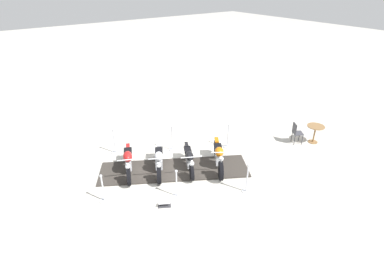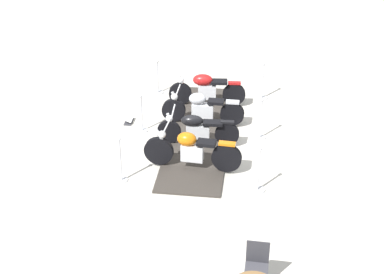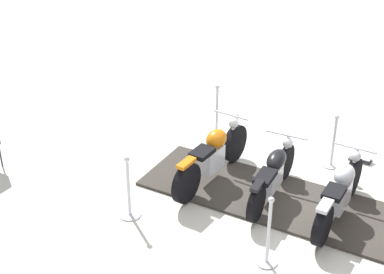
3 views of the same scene
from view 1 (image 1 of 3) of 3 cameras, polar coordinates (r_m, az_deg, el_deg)
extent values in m
plane|color=beige|center=(11.58, -3.31, -6.23)|extent=(80.00, 80.00, 0.00)
cube|color=#38332D|center=(11.57, -3.31, -6.13)|extent=(5.55, 4.08, 0.05)
cylinder|color=black|center=(10.82, -11.76, -7.24)|extent=(0.38, 0.63, 0.64)
cylinder|color=black|center=(12.09, -11.78, -3.14)|extent=(0.38, 0.63, 0.64)
cube|color=silver|center=(11.41, -11.81, -4.77)|extent=(0.40, 0.54, 0.43)
ellipsoid|color=#AD1919|center=(11.12, -11.98, -3.59)|extent=(0.53, 0.64, 0.33)
cube|color=black|center=(11.54, -11.96, -2.61)|extent=(0.46, 0.53, 0.08)
cube|color=#AD1919|center=(11.92, -11.94, -1.70)|extent=(0.28, 0.38, 0.06)
cylinder|color=silver|center=(10.72, -11.91, -5.87)|extent=(0.17, 0.25, 0.55)
cylinder|color=silver|center=(10.59, -12.08, -4.21)|extent=(0.61, 0.32, 0.04)
sphere|color=silver|center=(10.61, -11.98, -5.41)|extent=(0.18, 0.18, 0.18)
cylinder|color=black|center=(10.73, -6.19, -7.12)|extent=(0.44, 0.61, 0.63)
cylinder|color=black|center=(12.04, -6.15, -2.84)|extent=(0.44, 0.61, 0.63)
cube|color=silver|center=(11.35, -6.18, -4.64)|extent=(0.50, 0.61, 0.38)
ellipsoid|color=#B7BAC1|center=(11.05, -6.27, -3.62)|extent=(0.50, 0.55, 0.32)
cube|color=black|center=(11.49, -6.24, -2.55)|extent=(0.46, 0.50, 0.08)
cube|color=#B7BAC1|center=(11.86, -6.23, -1.41)|extent=(0.32, 0.38, 0.06)
cylinder|color=silver|center=(10.63, -6.27, -5.75)|extent=(0.19, 0.25, 0.54)
cylinder|color=silver|center=(10.50, -6.36, -4.07)|extent=(0.61, 0.39, 0.04)
sphere|color=silver|center=(10.53, -6.30, -5.28)|extent=(0.18, 0.18, 0.18)
cylinder|color=black|center=(10.82, -0.04, -6.68)|extent=(0.37, 0.58, 0.60)
cylinder|color=black|center=(12.02, -1.02, -2.78)|extent=(0.37, 0.58, 0.60)
cube|color=silver|center=(11.39, -0.56, -4.46)|extent=(0.44, 0.59, 0.35)
ellipsoid|color=black|center=(11.12, -0.46, -3.57)|extent=(0.51, 0.61, 0.29)
cube|color=black|center=(11.57, -0.81, -2.42)|extent=(0.45, 0.55, 0.08)
cube|color=black|center=(11.86, -1.03, -1.41)|extent=(0.27, 0.35, 0.06)
cylinder|color=silver|center=(10.72, -0.08, -5.39)|extent=(0.17, 0.24, 0.52)
cylinder|color=silver|center=(10.60, -0.13, -3.81)|extent=(0.67, 0.38, 0.04)
sphere|color=silver|center=(10.63, -0.05, -5.00)|extent=(0.18, 0.18, 0.18)
cylinder|color=black|center=(10.87, 5.43, -6.35)|extent=(0.49, 0.64, 0.69)
cylinder|color=black|center=(12.21, 4.58, -2.10)|extent=(0.49, 0.64, 0.69)
cube|color=silver|center=(11.50, 4.99, -3.89)|extent=(0.47, 0.55, 0.41)
ellipsoid|color=#D16B0F|center=(11.22, 5.13, -2.76)|extent=(0.52, 0.55, 0.32)
cube|color=black|center=(11.63, 4.88, -1.80)|extent=(0.48, 0.51, 0.08)
cube|color=#D16B0F|center=(12.02, 4.65, -0.55)|extent=(0.34, 0.40, 0.06)
cylinder|color=silver|center=(10.78, 5.44, -4.78)|extent=(0.25, 0.32, 0.58)
cylinder|color=silver|center=(10.68, 5.47, -2.90)|extent=(0.59, 0.42, 0.04)
sphere|color=silver|center=(10.70, 5.48, -4.10)|extent=(0.18, 0.18, 0.18)
cylinder|color=silver|center=(10.54, -16.00, -11.39)|extent=(0.34, 0.34, 0.03)
cylinder|color=silver|center=(10.25, -16.36, -9.31)|extent=(0.05, 0.05, 0.94)
sphere|color=silver|center=(9.96, -16.75, -7.00)|extent=(0.09, 0.09, 0.09)
cylinder|color=silver|center=(13.02, -14.09, -2.83)|extent=(0.35, 0.35, 0.03)
cylinder|color=silver|center=(12.77, -14.36, -0.83)|extent=(0.05, 0.05, 1.01)
sphere|color=silver|center=(12.52, -14.65, 1.33)|extent=(0.09, 0.09, 0.09)
cylinder|color=silver|center=(10.69, 10.05, -9.97)|extent=(0.28, 0.28, 0.03)
cylinder|color=silver|center=(10.38, 10.29, -7.70)|extent=(0.05, 0.05, 1.02)
sphere|color=silver|center=(10.07, 10.56, -5.19)|extent=(0.09, 0.09, 0.09)
cylinder|color=silver|center=(12.86, -3.67, -2.34)|extent=(0.32, 0.32, 0.03)
cylinder|color=silver|center=(12.60, -3.74, -0.29)|extent=(0.05, 0.05, 1.02)
sphere|color=silver|center=(12.35, -3.82, 1.93)|extent=(0.09, 0.09, 0.09)
cylinder|color=silver|center=(10.35, -2.85, -10.95)|extent=(0.30, 0.30, 0.03)
cylinder|color=silver|center=(10.05, -2.92, -8.81)|extent=(0.05, 0.05, 0.94)
sphere|color=silver|center=(9.75, -2.99, -6.42)|extent=(0.09, 0.09, 0.09)
cylinder|color=silver|center=(13.14, 6.65, -1.79)|extent=(0.36, 0.36, 0.03)
cylinder|color=silver|center=(12.89, 6.77, 0.15)|extent=(0.05, 0.05, 0.98)
sphere|color=silver|center=(12.65, 6.90, 2.26)|extent=(0.09, 0.09, 0.09)
cube|color=#333338|center=(10.00, -5.17, -12.71)|extent=(0.46, 0.38, 0.02)
cube|color=white|center=(9.92, -5.20, -12.21)|extent=(0.43, 0.37, 0.10)
cylinder|color=olive|center=(14.43, 21.70, -0.85)|extent=(0.41, 0.41, 0.02)
cylinder|color=olive|center=(14.26, 21.96, 0.49)|extent=(0.07, 0.07, 0.74)
cylinder|color=olive|center=(14.10, 22.24, 1.87)|extent=(0.74, 0.74, 0.03)
cylinder|color=#2D2D33|center=(14.24, 19.47, 0.16)|extent=(0.03, 0.03, 0.46)
cylinder|color=#2D2D33|center=(13.96, 19.97, -0.50)|extent=(0.03, 0.03, 0.46)
cylinder|color=#2D2D33|center=(14.11, 18.20, 0.12)|extent=(0.03, 0.03, 0.46)
cylinder|color=#2D2D33|center=(13.83, 18.67, -0.55)|extent=(0.03, 0.03, 0.46)
cube|color=#3F3F47|center=(13.92, 19.24, 0.71)|extent=(0.55, 0.55, 0.04)
cube|color=#2D2D33|center=(13.75, 18.68, 1.57)|extent=(0.24, 0.35, 0.44)
camera|label=2|loc=(17.33, 49.39, 22.15)|focal=54.50mm
camera|label=3|loc=(17.35, -13.31, 24.20)|focal=54.20mm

